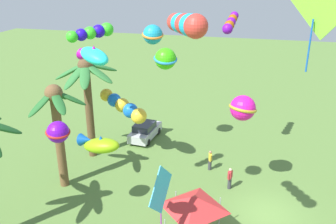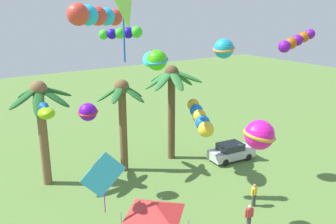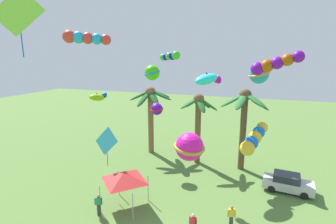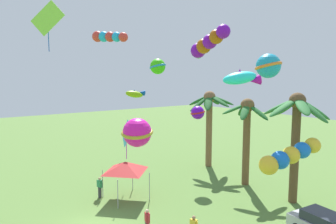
# 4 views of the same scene
# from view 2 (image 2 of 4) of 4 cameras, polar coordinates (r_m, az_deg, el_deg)

# --- Properties ---
(palm_tree_0) EXTENTS (4.87, 4.53, 7.75)m
(palm_tree_0) POSITION_cam_2_polar(r_m,az_deg,el_deg) (27.07, -19.27, 0.52)
(palm_tree_0) COLOR brown
(palm_tree_0) RESTS_ON ground
(palm_tree_1) EXTENTS (4.67, 4.92, 8.07)m
(palm_tree_1) POSITION_cam_2_polar(r_m,az_deg,el_deg) (30.04, 0.57, 3.53)
(palm_tree_1) COLOR brown
(palm_tree_1) RESTS_ON ground
(palm_tree_2) EXTENTS (3.85, 3.77, 7.39)m
(palm_tree_2) POSITION_cam_2_polar(r_m,az_deg,el_deg) (28.08, -7.08, 0.79)
(palm_tree_2) COLOR brown
(palm_tree_2) RESTS_ON ground
(parked_car_0) EXTENTS (4.06, 2.11, 1.51)m
(parked_car_0) POSITION_cam_2_polar(r_m,az_deg,el_deg) (31.68, 9.82, -6.10)
(parked_car_0) COLOR #BCBCC1
(parked_car_0) RESTS_ON ground
(spectator_0) EXTENTS (0.53, 0.32, 1.59)m
(spectator_0) POSITION_cam_2_polar(r_m,az_deg,el_deg) (22.74, 12.53, -15.67)
(spectator_0) COLOR #38383D
(spectator_0) RESTS_ON ground
(spectator_2) EXTENTS (0.54, 0.30, 1.59)m
(spectator_2) POSITION_cam_2_polar(r_m,az_deg,el_deg) (25.10, 13.27, -12.45)
(spectator_2) COLOR #38383D
(spectator_2) RESTS_ON ground
(festival_tent) EXTENTS (2.86, 2.86, 2.85)m
(festival_tent) POSITION_cam_2_polar(r_m,az_deg,el_deg) (19.81, -2.19, -14.83)
(festival_tent) COLOR #9E9EA3
(festival_tent) RESTS_ON ground
(kite_ball_0) EXTENTS (1.67, 1.67, 1.11)m
(kite_ball_0) POSITION_cam_2_polar(r_m,az_deg,el_deg) (19.60, -1.74, 8.08)
(kite_ball_0) COLOR #39CB13
(kite_ball_1) EXTENTS (2.06, 2.06, 1.41)m
(kite_ball_1) POSITION_cam_2_polar(r_m,az_deg,el_deg) (26.26, 8.70, 9.76)
(kite_ball_1) COLOR #1B98BF
(kite_fish_2) EXTENTS (1.07, 1.97, 0.86)m
(kite_fish_2) POSITION_cam_2_polar(r_m,az_deg,el_deg) (19.03, -18.48, -0.03)
(kite_fish_2) COLOR #81B611
(kite_tube_3) EXTENTS (2.28, 1.90, 0.83)m
(kite_tube_3) POSITION_cam_2_polar(r_m,az_deg,el_deg) (22.93, -7.15, 12.10)
(kite_tube_3) COLOR #34D223
(kite_ball_4) EXTENTS (1.86, 1.86, 1.20)m
(kite_ball_4) POSITION_cam_2_polar(r_m,az_deg,el_deg) (24.44, -12.37, 0.01)
(kite_ball_4) COLOR #690EC3
(kite_ball_5) EXTENTS (2.51, 2.51, 1.61)m
(kite_ball_5) POSITION_cam_2_polar(r_m,az_deg,el_deg) (20.03, 14.05, -3.47)
(kite_ball_5) COLOR #F117A8
(kite_tube_6) EXTENTS (2.25, 4.21, 2.21)m
(kite_tube_6) POSITION_cam_2_polar(r_m,az_deg,el_deg) (29.24, 5.05, -0.95)
(kite_tube_6) COLOR yellow
(kite_fish_7) EXTENTS (2.50, 3.00, 1.32)m
(kite_fish_7) POSITION_cam_2_polar(r_m,az_deg,el_deg) (25.94, -2.53, 8.24)
(kite_fish_7) COLOR #24ECE9
(kite_tube_8) EXTENTS (2.92, 1.99, 0.98)m
(kite_tube_8) POSITION_cam_2_polar(r_m,az_deg,el_deg) (15.81, -11.30, 14.50)
(kite_tube_8) COLOR red
(kite_tube_9) EXTENTS (2.55, 0.93, 1.30)m
(kite_tube_9) POSITION_cam_2_polar(r_m,az_deg,el_deg) (23.07, 19.28, 10.40)
(kite_tube_9) COLOR #720FB5
(kite_diamond_10) EXTENTS (2.35, 0.52, 3.34)m
(kite_diamond_10) POSITION_cam_2_polar(r_m,az_deg,el_deg) (18.96, -10.06, -9.75)
(kite_diamond_10) COLOR #38B1E9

